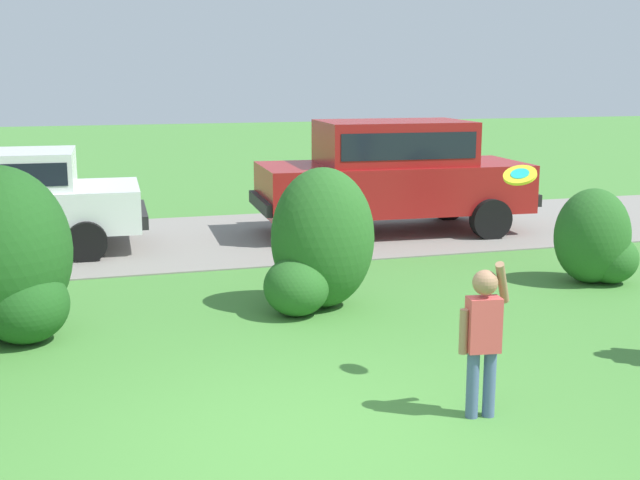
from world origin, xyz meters
TOP-DOWN VIEW (x-y plane):
  - ground_plane at (0.00, 0.00)m, footprint 80.00×80.00m
  - driveway_strip at (0.00, 7.84)m, footprint 28.00×4.40m
  - shrub_centre_left at (-2.28, 3.37)m, footprint 1.46×1.44m
  - shrub_centre at (1.14, 3.48)m, footprint 1.37×1.18m
  - shrub_centre_right at (4.94, 3.59)m, footprint 1.09×0.91m
  - parked_sedan at (-2.60, 7.71)m, footprint 4.47×2.22m
  - parked_suv at (3.66, 7.56)m, footprint 4.78×2.27m
  - child_thrower at (1.49, 0.13)m, footprint 0.46×0.24m
  - frisbee at (2.07, 0.67)m, footprint 0.30×0.27m

SIDE VIEW (x-z plane):
  - ground_plane at x=0.00m, z-range 0.00..0.00m
  - driveway_strip at x=0.00m, z-range 0.00..0.02m
  - shrub_centre_right at x=4.94m, z-range -0.07..1.18m
  - child_thrower at x=1.49m, z-range 0.07..1.36m
  - shrub_centre at x=1.14m, z-range -0.07..1.58m
  - shrub_centre_left at x=-2.28m, z-range -0.07..1.73m
  - parked_sedan at x=-2.60m, z-range 0.07..1.63m
  - parked_suv at x=3.66m, z-range 0.12..2.04m
  - frisbee at x=2.07m, z-range 1.76..1.97m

